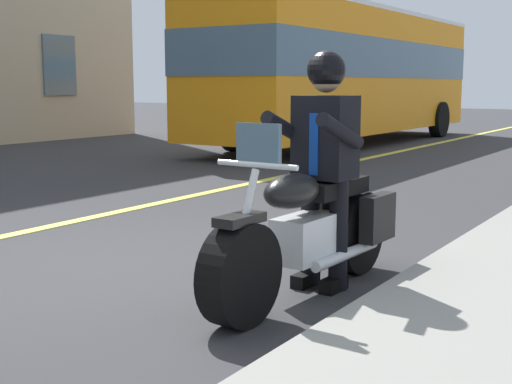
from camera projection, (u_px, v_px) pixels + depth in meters
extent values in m
plane|color=#333335|center=(131.00, 274.00, 5.60)|extent=(80.00, 80.00, 0.00)
cylinder|color=black|center=(240.00, 275.00, 4.35)|extent=(0.67, 0.23, 0.66)
cylinder|color=black|center=(355.00, 232.00, 5.60)|extent=(0.67, 0.23, 0.66)
cube|color=silver|center=(307.00, 238.00, 4.98)|extent=(0.57, 0.30, 0.32)
ellipsoid|color=black|center=(292.00, 191.00, 4.76)|extent=(0.57, 0.30, 0.24)
cube|color=black|center=(331.00, 187.00, 5.21)|extent=(0.71, 0.31, 0.12)
cube|color=black|center=(378.00, 218.00, 5.41)|extent=(0.40, 0.14, 0.36)
cube|color=black|center=(328.00, 212.00, 5.66)|extent=(0.40, 0.14, 0.36)
cylinder|color=silver|center=(242.00, 232.00, 4.32)|extent=(0.35, 0.06, 0.76)
cylinder|color=silver|center=(257.00, 165.00, 4.39)|extent=(0.06, 0.60, 0.04)
cube|color=black|center=(240.00, 219.00, 4.29)|extent=(0.37, 0.17, 0.06)
cylinder|color=silver|center=(346.00, 254.00, 5.16)|extent=(0.90, 0.12, 0.08)
cube|color=slate|center=(259.00, 146.00, 4.39)|extent=(0.05, 0.32, 0.28)
cylinder|color=black|center=(338.00, 234.00, 5.11)|extent=(0.14, 0.14, 0.84)
cube|color=black|center=(334.00, 285.00, 5.12)|extent=(0.26, 0.12, 0.10)
cylinder|color=black|center=(310.00, 230.00, 5.25)|extent=(0.14, 0.14, 0.84)
cube|color=black|center=(305.00, 279.00, 5.26)|extent=(0.26, 0.12, 0.10)
cube|color=black|center=(325.00, 137.00, 5.08)|extent=(0.34, 0.41, 0.60)
cube|color=navy|center=(314.00, 144.00, 4.95)|extent=(0.03, 0.07, 0.44)
cylinder|color=black|center=(341.00, 131.00, 4.80)|extent=(0.55, 0.12, 0.28)
cylinder|color=black|center=(287.00, 129.00, 5.05)|extent=(0.55, 0.12, 0.28)
sphere|color=tan|center=(326.00, 77.00, 5.01)|extent=(0.22, 0.22, 0.22)
sphere|color=black|center=(326.00, 70.00, 5.00)|extent=(0.28, 0.28, 0.28)
cube|color=orange|center=(347.00, 73.00, 17.49)|extent=(11.00, 2.50, 2.85)
cube|color=slate|center=(348.00, 60.00, 17.44)|extent=(11.04, 2.52, 0.90)
cube|color=slate|center=(423.00, 68.00, 22.02)|extent=(0.06, 2.40, 1.90)
cube|color=white|center=(349.00, 12.00, 17.26)|extent=(11.00, 2.50, 0.10)
cylinder|color=black|center=(362.00, 117.00, 21.32)|extent=(1.00, 0.30, 1.00)
cylinder|color=black|center=(439.00, 119.00, 20.03)|extent=(1.00, 0.30, 1.00)
cylinder|color=black|center=(236.00, 129.00, 15.67)|extent=(1.00, 0.30, 1.00)
cylinder|color=black|center=(332.00, 133.00, 14.38)|extent=(1.00, 0.30, 1.00)
cube|color=slate|center=(60.00, 65.00, 18.76)|extent=(1.10, 0.06, 1.60)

